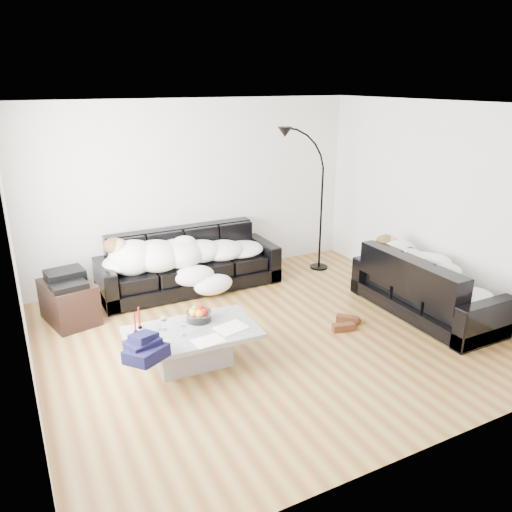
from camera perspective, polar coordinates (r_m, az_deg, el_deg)
name	(u,v)px	position (r m, az deg, el deg)	size (l,w,h in m)	color
ground	(268,336)	(5.91, 1.34, -9.12)	(5.00, 5.00, 0.00)	brown
wall_back	(195,191)	(7.41, -6.93, 7.42)	(5.00, 0.02, 2.60)	silver
wall_left	(16,266)	(4.81, -25.76, -1.08)	(0.02, 4.50, 2.60)	silver
wall_right	(438,205)	(6.92, 20.05, 5.53)	(0.02, 4.50, 2.60)	silver
ceiling	(270,104)	(5.20, 1.57, 16.93)	(5.00, 5.00, 0.00)	white
sofa_back	(189,261)	(7.12, -7.63, -0.56)	(2.52, 0.87, 0.83)	black
sofa_right	(427,285)	(6.65, 18.91, -3.11)	(1.96, 0.84, 0.79)	black
sleeper_back	(190,247)	(7.00, -7.57, 1.01)	(2.14, 0.74, 0.43)	white
sleeper_right	(429,268)	(6.57, 19.13, -1.26)	(1.68, 0.71, 0.41)	white
teal_cushion	(392,247)	(6.90, 15.32, 0.96)	(0.36, 0.30, 0.20)	#0C5448
coffee_table	(193,347)	(5.33, -7.24, -10.30)	(1.34, 0.78, 0.39)	#939699
fruit_bowl	(199,313)	(5.40, -6.56, -6.53)	(0.27, 0.27, 0.17)	white
wine_glass_a	(164,323)	(5.25, -10.49, -7.50)	(0.07, 0.07, 0.17)	white
wine_glass_b	(159,332)	(5.11, -11.05, -8.48)	(0.06, 0.06, 0.15)	white
wine_glass_c	(184,328)	(5.12, -8.26, -8.19)	(0.07, 0.07, 0.16)	white
candle_left	(135,323)	(5.25, -13.67, -7.47)	(0.04, 0.04, 0.22)	maroon
candle_right	(139,318)	(5.32, -13.20, -6.91)	(0.04, 0.04, 0.24)	maroon
newspaper_a	(231,327)	(5.25, -2.87, -8.16)	(0.32, 0.25, 0.01)	silver
newspaper_b	(208,341)	(5.02, -5.45, -9.60)	(0.30, 0.21, 0.01)	silver
navy_jacket	(143,341)	(4.76, -12.78, -9.45)	(0.38, 0.32, 0.19)	black
shoes	(345,323)	(6.18, 10.17, -7.57)	(0.45, 0.33, 0.10)	#472311
av_cabinet	(69,302)	(6.57, -20.57, -4.94)	(0.51, 0.74, 0.51)	black
stereo	(66,278)	(6.45, -20.90, -2.34)	(0.44, 0.34, 0.13)	black
floor_lamp	(321,208)	(7.74, 7.48, 5.45)	(0.71, 0.28, 1.95)	black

